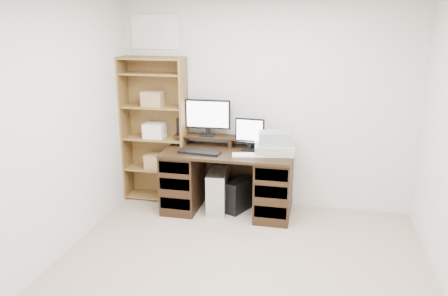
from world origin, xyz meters
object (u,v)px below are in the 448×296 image
(tower_silver, at_px, (218,190))
(bookshelf, at_px, (155,129))
(tower_black, at_px, (239,195))
(desk, at_px, (228,180))
(monitor_small, at_px, (250,133))
(printer, at_px, (274,149))
(monitor_wide, at_px, (208,116))

(tower_silver, distance_m, bookshelf, 1.10)
(tower_black, height_order, bookshelf, bookshelf)
(desk, relative_size, bookshelf, 0.83)
(monitor_small, height_order, printer, monitor_small)
(monitor_wide, bearing_deg, monitor_small, -12.51)
(desk, bearing_deg, tower_black, 16.68)
(printer, bearing_deg, bookshelf, 164.05)
(tower_black, relative_size, bookshelf, 0.23)
(monitor_wide, distance_m, printer, 0.91)
(printer, bearing_deg, desk, 173.70)
(tower_silver, relative_size, tower_black, 1.17)
(monitor_wide, height_order, printer, monitor_wide)
(printer, bearing_deg, monitor_wide, 157.63)
(monitor_small, relative_size, bookshelf, 0.21)
(tower_silver, relative_size, bookshelf, 0.27)
(desk, xyz_separation_m, monitor_small, (0.23, 0.12, 0.57))
(monitor_wide, relative_size, tower_silver, 1.12)
(monitor_small, height_order, tower_black, monitor_small)
(monitor_wide, bearing_deg, tower_black, -24.61)
(monitor_small, distance_m, tower_silver, 0.80)
(tower_black, xyz_separation_m, bookshelf, (-1.10, 0.17, 0.72))
(monitor_wide, xyz_separation_m, bookshelf, (-0.68, -0.01, -0.20))
(printer, relative_size, tower_black, 1.04)
(printer, relative_size, tower_silver, 0.89)
(desk, bearing_deg, monitor_wide, 142.87)
(desk, distance_m, printer, 0.68)
(printer, distance_m, bookshelf, 1.52)
(printer, distance_m, tower_black, 0.73)
(printer, distance_m, tower_silver, 0.86)
(monitor_wide, relative_size, bookshelf, 0.31)
(tower_black, bearing_deg, bookshelf, -164.81)
(monitor_small, relative_size, printer, 0.86)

